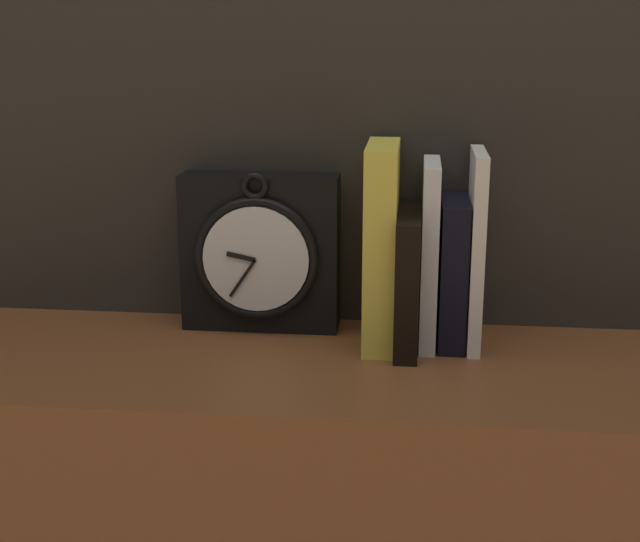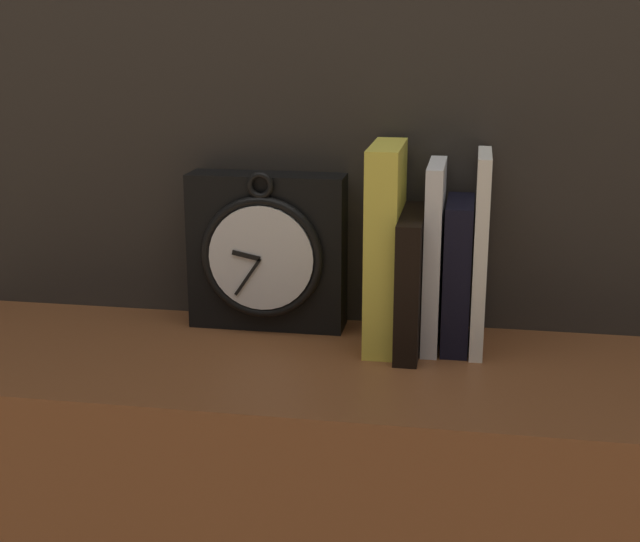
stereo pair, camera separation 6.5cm
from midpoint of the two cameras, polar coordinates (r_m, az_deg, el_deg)
name	(u,v)px [view 1 (the left image)]	position (r m, az deg, el deg)	size (l,w,h in m)	color
clock	(260,253)	(1.18, -5.43, 1.16)	(0.21, 0.07, 0.22)	black
book_slot0_yellow	(381,245)	(1.12, 2.29, 1.65)	(0.04, 0.14, 0.25)	#E1D046
book_slot1_black	(408,280)	(1.12, 3.98, -0.56)	(0.03, 0.16, 0.17)	black
book_slot2_white	(429,253)	(1.13, 5.38, 1.11)	(0.02, 0.12, 0.23)	silver
book_slot3_black	(453,271)	(1.13, 6.88, -0.04)	(0.03, 0.12, 0.19)	black
book_slot4_white	(475,249)	(1.13, 8.29, 1.37)	(0.02, 0.12, 0.25)	white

